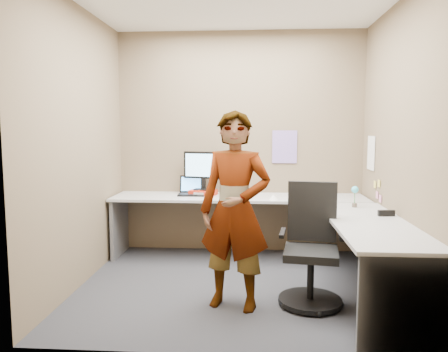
# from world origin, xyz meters

# --- Properties ---
(ground) EXTENTS (3.00, 3.00, 0.00)m
(ground) POSITION_xyz_m (0.00, 0.00, 0.00)
(ground) COLOR #26262B
(ground) RESTS_ON ground
(wall_back) EXTENTS (3.00, 0.00, 3.00)m
(wall_back) POSITION_xyz_m (0.00, 1.30, 1.35)
(wall_back) COLOR brown
(wall_back) RESTS_ON ground
(wall_right) EXTENTS (0.00, 2.70, 2.70)m
(wall_right) POSITION_xyz_m (1.50, 0.00, 1.35)
(wall_right) COLOR brown
(wall_right) RESTS_ON ground
(wall_left) EXTENTS (0.00, 2.70, 2.70)m
(wall_left) POSITION_xyz_m (-1.50, 0.00, 1.35)
(wall_left) COLOR brown
(wall_left) RESTS_ON ground
(desk) EXTENTS (2.98, 2.58, 0.73)m
(desk) POSITION_xyz_m (0.44, 0.39, 0.59)
(desk) COLOR #A1A1A1
(desk) RESTS_ON ground
(paper_ream) EXTENTS (0.34, 0.28, 0.06)m
(paper_ream) POSITION_xyz_m (-0.43, 1.05, 0.76)
(paper_ream) COLOR red
(paper_ream) RESTS_ON desk
(monitor) EXTENTS (0.48, 0.18, 0.46)m
(monitor) POSITION_xyz_m (-0.43, 1.07, 1.06)
(monitor) COLOR black
(monitor) RESTS_ON paper_ream
(laptop) EXTENTS (0.32, 0.27, 0.22)m
(laptop) POSITION_xyz_m (-0.57, 1.07, 0.79)
(laptop) COLOR black
(laptop) RESTS_ON desk
(trackball_mouse) EXTENTS (0.12, 0.08, 0.07)m
(trackball_mouse) POSITION_xyz_m (-0.47, 0.97, 0.76)
(trackball_mouse) COLOR #B7B7BC
(trackball_mouse) RESTS_ON desk
(origami) EXTENTS (0.10, 0.10, 0.06)m
(origami) POSITION_xyz_m (0.40, 0.75, 0.76)
(origami) COLOR white
(origami) RESTS_ON desk
(stapler) EXTENTS (0.15, 0.06, 0.05)m
(stapler) POSITION_xyz_m (1.39, -0.09, 0.76)
(stapler) COLOR black
(stapler) RESTS_ON desk
(flower) EXTENTS (0.07, 0.07, 0.22)m
(flower) POSITION_xyz_m (1.20, 0.35, 0.87)
(flower) COLOR brown
(flower) RESTS_ON desk
(calendar_purple) EXTENTS (0.30, 0.01, 0.40)m
(calendar_purple) POSITION_xyz_m (0.55, 1.29, 1.30)
(calendar_purple) COLOR #846BB7
(calendar_purple) RESTS_ON wall_back
(calendar_white) EXTENTS (0.01, 0.28, 0.38)m
(calendar_white) POSITION_xyz_m (1.49, 0.90, 1.25)
(calendar_white) COLOR white
(calendar_white) RESTS_ON wall_right
(sticky_note_a) EXTENTS (0.01, 0.07, 0.07)m
(sticky_note_a) POSITION_xyz_m (1.49, 0.55, 0.95)
(sticky_note_a) COLOR #F2E059
(sticky_note_a) RESTS_ON wall_right
(sticky_note_b) EXTENTS (0.01, 0.07, 0.07)m
(sticky_note_b) POSITION_xyz_m (1.49, 0.60, 0.82)
(sticky_note_b) COLOR pink
(sticky_note_b) RESTS_ON wall_right
(sticky_note_c) EXTENTS (0.01, 0.07, 0.07)m
(sticky_note_c) POSITION_xyz_m (1.49, 0.48, 0.80)
(sticky_note_c) COLOR pink
(sticky_note_c) RESTS_ON wall_right
(sticky_note_d) EXTENTS (0.01, 0.07, 0.07)m
(sticky_note_d) POSITION_xyz_m (1.49, 0.70, 0.92)
(sticky_note_d) COLOR #F2E059
(sticky_note_d) RESTS_ON wall_right
(office_chair) EXTENTS (0.57, 0.55, 1.03)m
(office_chair) POSITION_xyz_m (0.68, -0.34, 0.42)
(office_chair) COLOR black
(office_chair) RESTS_ON ground
(person) EXTENTS (0.69, 0.55, 1.68)m
(person) POSITION_xyz_m (0.02, -0.48, 0.84)
(person) COLOR #999399
(person) RESTS_ON ground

